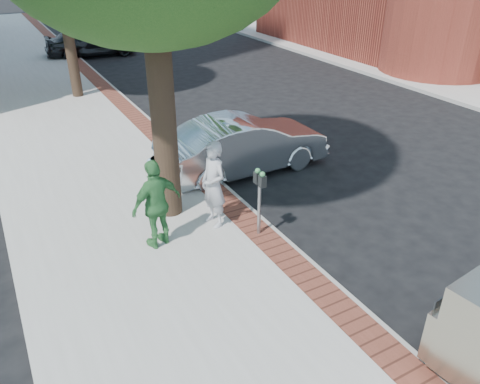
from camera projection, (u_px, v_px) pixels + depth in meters
ground at (234, 252)px, 9.46m from camera, size 120.00×120.00×0.00m
sidewalk at (74, 135)px, 14.93m from camera, size 5.00×60.00×0.15m
brick_strip at (140, 121)px, 15.83m from camera, size 0.60×60.00×0.01m
curb at (150, 121)px, 16.02m from camera, size 0.10×60.00×0.15m
sidewalk_far at (426, 73)px, 21.75m from camera, size 5.00×60.00×0.15m
signal_near at (58, 8)px, 25.68m from camera, size 0.70×0.15×3.80m
parking_meter at (260, 189)px, 9.28m from camera, size 0.12×0.32×1.47m
person_gray at (213, 185)px, 9.68m from camera, size 0.54×0.74×1.88m
person_officer at (162, 174)px, 10.27m from camera, size 0.98×1.07×1.76m
person_green at (157, 204)px, 9.01m from camera, size 1.16×0.71×1.85m
sedan_silver at (244, 145)px, 12.44m from camera, size 4.60×1.65×1.51m
bg_car at (91, 41)px, 24.90m from camera, size 4.82×2.20×1.60m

